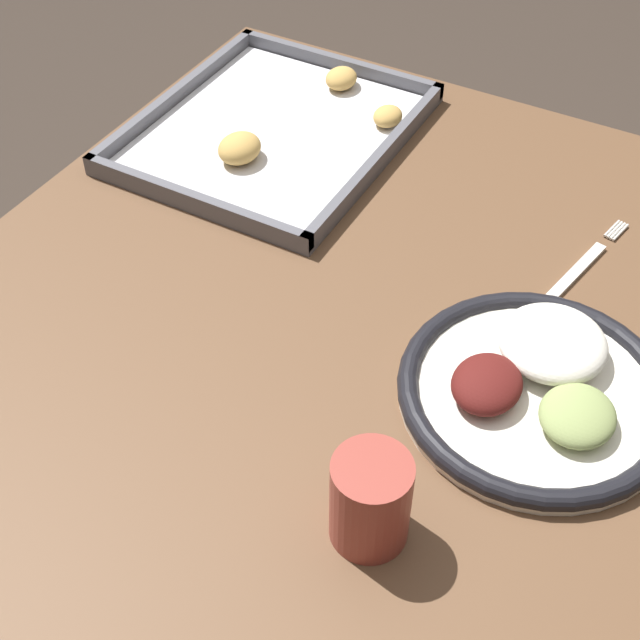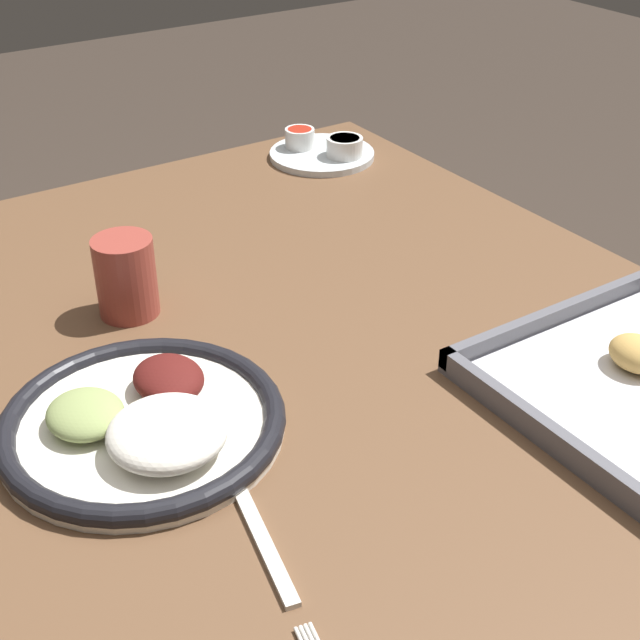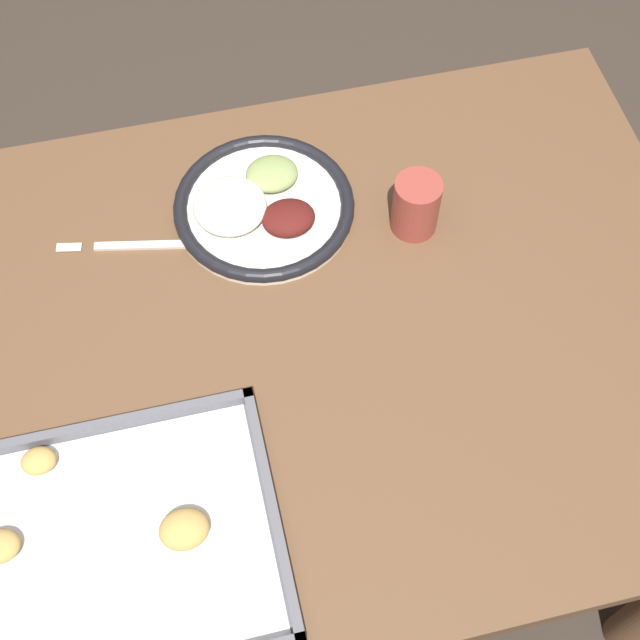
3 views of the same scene
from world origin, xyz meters
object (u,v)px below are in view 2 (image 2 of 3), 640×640
Objects in this scene: fork at (266,547)px; saucer_plate at (323,150)px; drinking_cup at (126,277)px; dinner_plate at (145,422)px.

saucer_plate is at bearing 154.90° from fork.
saucer_plate is at bearing 121.49° from drinking_cup.
dinner_plate is 1.26× the size of fork.
fork is 0.39m from drinking_cup.
drinking_cup reaches higher than dinner_plate.
saucer_plate is (-0.64, 0.48, 0.01)m from fork.
fork is 2.30× the size of drinking_cup.
saucer_plate is 0.50m from drinking_cup.
dinner_plate is 1.62× the size of saucer_plate.
drinking_cup is (-0.38, 0.05, 0.04)m from fork.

